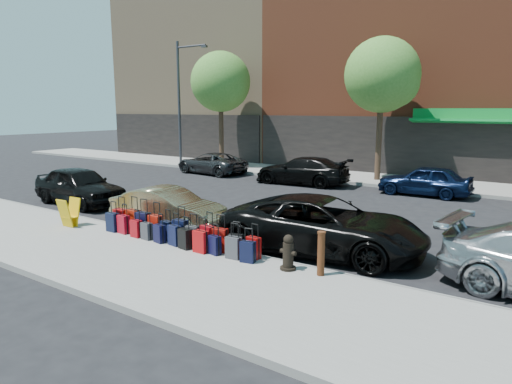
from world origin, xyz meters
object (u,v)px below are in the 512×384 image
Objects in this scene: tree_center at (385,77)px; car_far_0 at (211,163)px; car_near_0 at (80,186)px; car_near_1 at (168,208)px; bollard at (321,253)px; car_near_2 at (323,225)px; tree_left at (222,83)px; fire_hydrant at (288,253)px; streetlight at (181,96)px; display_rack at (69,213)px; car_far_2 at (425,181)px; car_far_1 at (302,171)px; suitcase_front_5 at (180,231)px.

tree_center is 1.60× the size of car_far_0.
car_near_1 is at bearing -92.57° from car_near_0.
bollard is 0.19× the size of car_near_2.
fire_hydrant is (13.45, -14.48, -4.88)m from tree_left.
streetlight is at bearing -166.61° from tree_left.
car_near_0 reaches higher than display_rack.
car_far_2 is (-0.05, 12.04, 0.15)m from fire_hydrant.
car_near_2 is at bearing 27.79° from car_far_1.
car_near_0 is 9.99m from car_far_0.
car_near_0 reaches higher than car_far_1.
suitcase_front_5 is 4.44m from bollard.
car_near_0 reaches higher than car_far_0.
car_far_2 reaches higher than display_rack.
car_far_1 is at bearing -137.84° from tree_center.
car_near_0 is at bearing -31.62° from car_far_1.
tree_left reaches higher than bollard.
tree_center reaches higher than suitcase_front_5.
car_far_1 is at bearing -24.49° from car_near_0.
car_near_2 is at bearing 98.60° from fire_hydrant.
car_far_2 is (2.90, -2.45, -4.73)m from tree_center.
bollard is 1.13× the size of display_rack.
car_far_1 reaches higher than car_far_2.
car_near_2 reaches higher than car_far_1.
car_far_0 is (-12.33, 10.02, -0.13)m from car_near_2.
car_near_2 reaches higher than car_far_2.
display_rack is 8.03m from car_near_2.
display_rack is at bearing -107.61° from tree_center.
tree_center is 8.69× the size of fire_hydrant.
car_near_0 is at bearing 138.08° from display_rack.
car_near_2 is 11.33m from car_far_1.
tree_center is 7.18× the size of suitcase_front_5.
streetlight is 16.91m from car_far_2.
car_near_2 is at bearing -87.48° from car_near_0.
car_near_2 is at bearing 114.94° from bollard.
tree_center is at bearing 109.68° from car_far_0.
fire_hydrant is 2.05m from car_near_2.
car_far_0 is (1.01, -2.43, -4.78)m from tree_left.
streetlight is 5.91m from car_far_0.
suitcase_front_5 is 14.73m from car_far_0.
tree_center is 7.18× the size of bollard.
streetlight is at bearing 129.50° from suitcase_front_5.
fire_hydrant is 0.17× the size of car_far_1.
tree_left is 15.88m from car_near_1.
tree_center is 1.61× the size of car_near_0.
car_far_1 is (-6.07, 11.66, 0.17)m from fire_hydrant.
car_near_0 is 0.99× the size of car_far_0.
car_far_0 is (-1.38, 9.89, -0.14)m from car_near_0.
car_far_1 is (-0.58, 10.07, 0.06)m from car_near_1.
tree_center is 6.31m from car_far_1.
tree_left reaches higher than suitcase_front_5.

